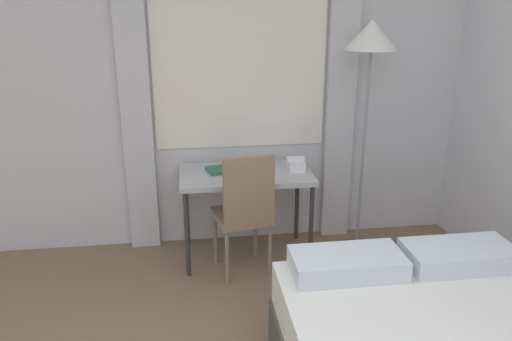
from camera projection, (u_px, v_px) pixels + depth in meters
wall_back_with_window at (227, 86)px, 4.06m from camera, size 5.00×0.13×2.70m
desk at (246, 180)px, 3.95m from camera, size 1.04×0.59×0.73m
desk_chair at (245, 209)px, 3.71m from camera, size 0.47×0.47×0.98m
standing_lamp at (371, 50)px, 3.75m from camera, size 0.40×0.40×1.89m
telephone at (295, 164)px, 3.98m from camera, size 0.14×0.18×0.11m
book at (226, 169)px, 3.97m from camera, size 0.32×0.25×0.02m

